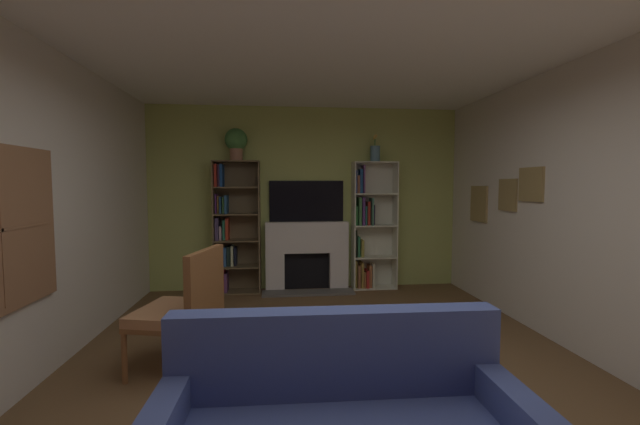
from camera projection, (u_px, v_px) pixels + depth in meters
ground_plane at (339, 402)px, 2.91m from camera, size 7.88×7.88×0.00m
wall_back_accent at (306, 198)px, 6.11m from camera, size 4.76×0.06×2.73m
wall_right_with_art at (640, 211)px, 3.10m from camera, size 0.09×6.69×2.73m
ceiling at (340, 9)px, 2.72m from camera, size 4.76×6.69×0.06m
fireplace at (307, 254)px, 6.02m from camera, size 1.33×0.51×1.02m
tv at (306, 201)px, 6.05m from camera, size 1.11×0.06×0.61m
bookshelf_left at (232, 230)px, 5.87m from camera, size 0.66×0.33×1.92m
bookshelf_right at (368, 230)px, 6.10m from camera, size 0.66×0.29×1.92m
potted_plant at (236, 142)px, 5.76m from camera, size 0.32×0.32×0.47m
vase_with_flowers at (375, 153)px, 5.99m from camera, size 0.15×0.15×0.41m
armchair at (185, 307)px, 3.41m from camera, size 0.74×0.79×1.03m
coffee_table at (324, 359)px, 2.73m from camera, size 1.00×0.43×0.46m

